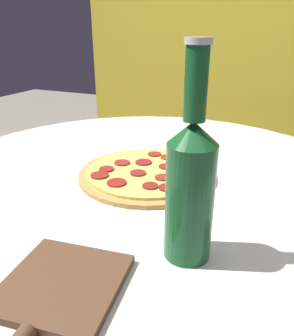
# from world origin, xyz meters

# --- Properties ---
(table) EXTENTS (1.09, 1.09, 0.69)m
(table) POSITION_xyz_m (0.00, 0.00, 0.52)
(table) COLOR silver
(table) RESTS_ON ground_plane
(fence_panel) EXTENTS (1.66, 0.04, 1.90)m
(fence_panel) POSITION_xyz_m (0.00, 1.11, 0.95)
(fence_panel) COLOR gold
(fence_panel) RESTS_ON ground_plane
(pizza) EXTENTS (0.32, 0.32, 0.02)m
(pizza) POSITION_xyz_m (0.01, -0.02, 0.70)
(pizza) COLOR #C68E47
(pizza) RESTS_ON table
(beer_bottle) EXTENTS (0.07, 0.07, 0.31)m
(beer_bottle) POSITION_xyz_m (0.18, -0.25, 0.81)
(beer_bottle) COLOR #195628
(beer_bottle) RESTS_ON table
(pizza_paddle) EXTENTS (0.17, 0.28, 0.02)m
(pizza_paddle) POSITION_xyz_m (0.06, -0.41, 0.70)
(pizza_paddle) COLOR brown
(pizza_paddle) RESTS_ON table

